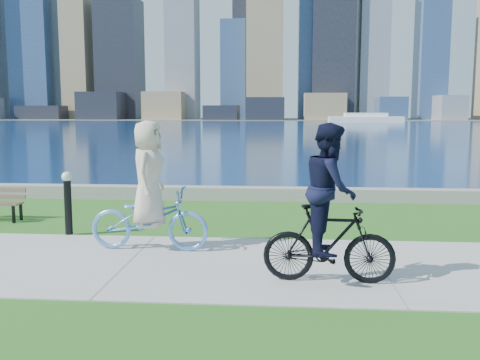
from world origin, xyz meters
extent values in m
plane|color=#215717|center=(0.00, 0.00, 0.00)|extent=(320.00, 320.00, 0.00)
cube|color=#9C9B97|center=(0.00, 0.00, 0.01)|extent=(80.00, 3.50, 0.02)
cube|color=gray|center=(0.00, 6.20, 0.17)|extent=(90.00, 0.50, 0.35)
cube|color=navy|center=(0.00, 72.00, 0.00)|extent=(320.00, 131.00, 0.01)
cube|color=slate|center=(0.00, 130.00, 0.06)|extent=(320.00, 30.00, 0.12)
cube|color=black|center=(-58.32, 122.83, 1.77)|extent=(11.37, 6.10, 3.53)
cube|color=black|center=(-42.45, 121.67, 3.41)|extent=(10.22, 8.51, 6.82)
cube|color=#8C7756|center=(-26.80, 121.81, 3.42)|extent=(9.69, 6.28, 6.83)
cube|color=black|center=(-12.34, 119.88, 1.76)|extent=(8.14, 7.92, 3.52)
cube|color=black|center=(-1.87, 119.75, 2.69)|extent=(8.97, 8.35, 5.38)
cube|color=#8C7756|center=(12.08, 119.99, 3.17)|extent=(9.64, 6.79, 6.34)
cube|color=navy|center=(27.61, 121.77, 2.74)|extent=(6.52, 8.58, 5.48)
cube|color=slate|center=(41.42, 122.89, 2.92)|extent=(6.01, 9.55, 5.84)
cube|color=navy|center=(-62.79, 130.41, 18.40)|extent=(10.05, 10.56, 36.80)
cube|color=#8C7756|center=(-51.31, 131.91, 20.48)|extent=(6.61, 10.87, 40.97)
cube|color=black|center=(-40.15, 130.58, 15.40)|extent=(10.50, 10.50, 30.80)
cube|color=slate|center=(-23.48, 129.79, 19.16)|extent=(7.53, 9.26, 38.32)
cube|color=navy|center=(-10.35, 130.30, 12.45)|extent=(6.38, 6.32, 24.90)
cube|color=slate|center=(24.37, 129.83, 17.97)|extent=(7.04, 9.27, 35.93)
cube|color=navy|center=(38.78, 130.72, 15.92)|extent=(6.67, 8.82, 31.84)
cube|color=white|center=(18.14, 96.68, 0.60)|extent=(14.00, 4.00, 1.20)
cube|color=white|center=(18.14, 96.68, 1.55)|extent=(8.00, 3.00, 0.70)
cube|color=black|center=(-3.36, 2.79, 0.19)|extent=(0.05, 0.05, 0.39)
cube|color=black|center=(-3.35, 3.10, 0.19)|extent=(0.05, 0.05, 0.39)
cylinder|color=black|center=(-1.72, 1.79, 0.56)|extent=(0.14, 0.14, 1.12)
sphere|color=silver|center=(-1.72, 1.79, 1.16)|extent=(0.20, 0.20, 0.20)
imported|color=#619CEC|center=(0.15, 0.78, 0.56)|extent=(0.81, 2.11, 1.09)
imported|color=silver|center=(0.15, 0.78, 1.36)|extent=(0.62, 0.92, 1.82)
imported|color=black|center=(3.11, -0.76, 0.58)|extent=(0.63, 1.87, 1.11)
imported|color=black|center=(3.11, -0.76, 1.36)|extent=(0.72, 0.91, 1.82)
camera|label=1|loc=(2.46, -8.15, 2.44)|focal=40.00mm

